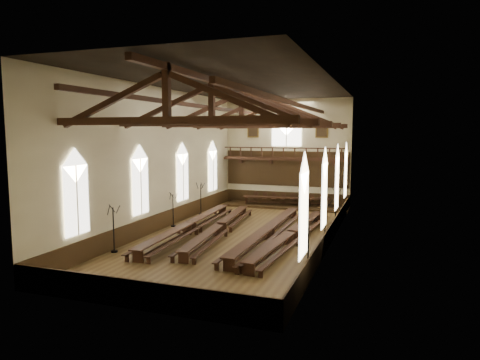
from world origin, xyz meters
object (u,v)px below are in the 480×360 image
object	(u,v)px
refectory_row_a	(190,225)
refectory_row_d	(292,234)
dais	(286,206)
candelabrum_left_far	(201,205)
candelabrum_left_near	(114,238)
refectory_row_b	(219,226)
refectory_row_c	(268,230)
candelabrum_left_mid	(173,216)
high_table	(286,198)
candelabrum_right_near	(308,253)
candelabrum_right_far	(336,212)
candelabrum_right_mid	(325,229)

from	to	relation	value
refectory_row_a	refectory_row_d	distance (m)	7.16
refectory_row_d	dais	world-z (taller)	refectory_row_d
refectory_row_a	candelabrum_left_far	bearing A→B (deg)	107.79
candelabrum_left_near	refectory_row_b	bearing A→B (deg)	56.62
dais	candelabrum_left_far	size ratio (longest dim) A/B	4.19
refectory_row_b	refectory_row_d	bearing A→B (deg)	-7.09
refectory_row_c	candelabrum_left_far	xyz separation A→B (m)	(-7.55, 6.02, 0.25)
refectory_row_b	candelabrum_left_mid	bearing A→B (deg)	166.17
refectory_row_c	high_table	xyz separation A→B (m)	(-1.64, 11.87, 0.24)
candelabrum_right_near	candelabrum_right_far	bearing A→B (deg)	90.00
dais	high_table	size ratio (longest dim) A/B	1.42
refectory_row_a	candelabrum_right_far	size ratio (longest dim) A/B	5.28
candelabrum_left_far	candelabrum_right_mid	size ratio (longest dim) A/B	1.02
candelabrum_right_far	candelabrum_left_mid	bearing A→B (deg)	-155.38
refectory_row_a	candelabrum_left_far	distance (m)	6.64
candelabrum_right_near	candelabrum_right_mid	world-z (taller)	candelabrum_right_near
refectory_row_c	refectory_row_d	size ratio (longest dim) A/B	1.02
refectory_row_a	refectory_row_b	bearing A→B (deg)	12.61
refectory_row_d	candelabrum_left_mid	size ratio (longest dim) A/B	5.70
refectory_row_b	candelabrum_right_mid	world-z (taller)	candelabrum_right_mid
refectory_row_c	dais	world-z (taller)	refectory_row_c
refectory_row_d	candelabrum_right_far	distance (m)	7.00
dais	candelabrum_right_mid	world-z (taller)	candelabrum_right_mid
refectory_row_a	candelabrum_left_far	world-z (taller)	candelabrum_left_far
refectory_row_b	candelabrum_right_far	world-z (taller)	candelabrum_right_far
candelabrum_right_near	high_table	bearing A→B (deg)	106.81
candelabrum_right_mid	candelabrum_right_far	size ratio (longest dim) A/B	0.95
candelabrum_left_near	candelabrum_right_near	distance (m)	11.12
candelabrum_left_mid	refectory_row_a	bearing A→B (deg)	-35.57
refectory_row_c	candelabrum_right_near	distance (m)	6.40
refectory_row_a	candelabrum_right_mid	xyz separation A→B (m)	(9.07, 0.92, 0.24)
candelabrum_left_near	refectory_row_c	bearing A→B (deg)	38.45
candelabrum_left_mid	candelabrum_left_far	bearing A→B (deg)	90.00
candelabrum_right_mid	candelabrum_right_far	distance (m)	5.62
refectory_row_b	dais	xyz separation A→B (m)	(1.86, 11.71, -0.44)
refectory_row_c	candelabrum_left_near	xyz separation A→B (m)	(-7.55, -5.99, 0.27)
refectory_row_a	dais	xyz separation A→B (m)	(3.88, 12.16, -0.48)
refectory_row_d	refectory_row_a	bearing A→B (deg)	178.51
candelabrum_left_mid	candelabrum_left_far	world-z (taller)	candelabrum_left_far
high_table	candelabrum_left_mid	bearing A→B (deg)	-118.87
candelabrum_left_mid	candelabrum_left_near	bearing A→B (deg)	-90.00
candelabrum_left_mid	candelabrum_right_near	xyz separation A→B (m)	(11.10, -6.47, 0.08)
refectory_row_a	candelabrum_left_mid	distance (m)	2.50
refectory_row_b	candelabrum_left_near	distance (m)	7.37
dais	refectory_row_d	bearing A→B (deg)	-75.14
candelabrum_left_mid	candelabrum_left_far	size ratio (longest dim) A/B	0.93
refectory_row_a	candelabrum_right_near	xyz separation A→B (m)	(9.07, -5.02, 0.28)
candelabrum_left_near	candelabrum_right_mid	distance (m)	12.92
refectory_row_d	candelabrum_left_far	distance (m)	11.26
high_table	candelabrum_left_near	bearing A→B (deg)	-108.30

